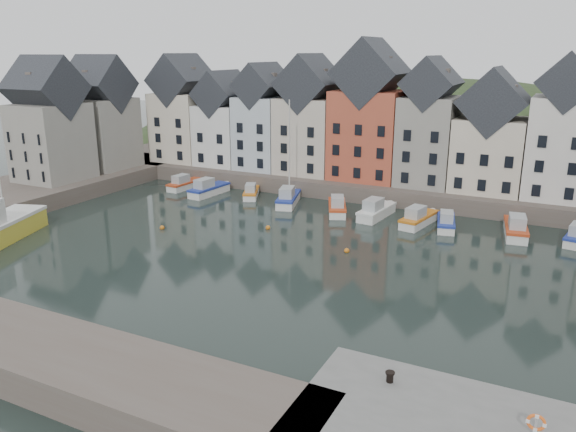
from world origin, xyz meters
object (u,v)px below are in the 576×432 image
Objects in this scene: boat_d at (288,198)px; life_ring_post at (536,423)px; mooring_bollard at (390,376)px; boat_a at (184,184)px.

boat_d reaches higher than life_ring_post.
mooring_bollard is at bearing -72.98° from boat_d.
life_ring_post reaches higher than mooring_bollard.
boat_d is at bearing 123.51° from mooring_bollard.
boat_a is 0.47× the size of boat_d.
boat_d is 47.18m from life_ring_post.
mooring_bollard is at bearing -38.67° from boat_a.
boat_a is 53.35m from mooring_bollard.
life_ring_post is (46.23, -37.49, 2.19)m from boat_a.
life_ring_post is at bearing -13.01° from mooring_bollard.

